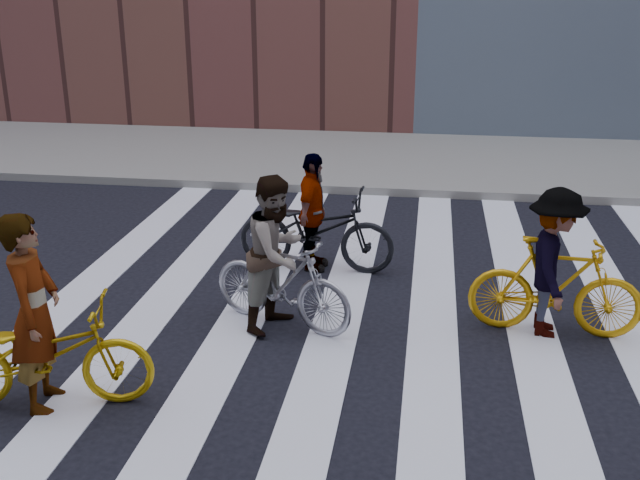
% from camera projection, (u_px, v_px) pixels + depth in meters
% --- Properties ---
extents(ground, '(100.00, 100.00, 0.00)m').
position_uv_depth(ground, '(386.00, 316.00, 8.80)').
color(ground, black).
rests_on(ground, ground).
extents(sidewalk_far, '(100.00, 5.00, 0.15)m').
position_uv_depth(sidewalk_far, '(409.00, 161.00, 15.76)').
color(sidewalk_far, gray).
rests_on(sidewalk_far, ground).
extents(zebra_crosswalk, '(8.25, 10.00, 0.01)m').
position_uv_depth(zebra_crosswalk, '(386.00, 315.00, 8.80)').
color(zebra_crosswalk, white).
rests_on(zebra_crosswalk, ground).
extents(bike_yellow_left, '(2.05, 1.08, 1.03)m').
position_uv_depth(bike_yellow_left, '(45.00, 355.00, 6.84)').
color(bike_yellow_left, '#C4980A').
rests_on(bike_yellow_left, ground).
extents(bike_silver_mid, '(1.85, 1.14, 1.07)m').
position_uv_depth(bike_silver_mid, '(282.00, 282.00, 8.38)').
color(bike_silver_mid, '#9B9CA5').
rests_on(bike_silver_mid, ground).
extents(bike_yellow_right, '(1.90, 0.66, 1.12)m').
position_uv_depth(bike_yellow_right, '(555.00, 287.00, 8.19)').
color(bike_yellow_right, orange).
rests_on(bike_yellow_right, ground).
extents(bike_dark_rear, '(2.17, 0.90, 1.12)m').
position_uv_depth(bike_dark_rear, '(316.00, 230.00, 10.02)').
color(bike_dark_rear, black).
rests_on(bike_dark_rear, ground).
extents(rider_left, '(0.58, 0.76, 1.87)m').
position_uv_depth(rider_left, '(34.00, 312.00, 6.70)').
color(rider_left, slate).
rests_on(rider_left, ground).
extents(rider_mid, '(0.94, 1.05, 1.77)m').
position_uv_depth(rider_mid, '(277.00, 253.00, 8.27)').
color(rider_mid, slate).
rests_on(rider_mid, ground).
extents(rider_right, '(0.70, 1.12, 1.67)m').
position_uv_depth(rider_right, '(553.00, 263.00, 8.11)').
color(rider_right, slate).
rests_on(rider_right, ground).
extents(rider_rear, '(0.46, 0.97, 1.60)m').
position_uv_depth(rider_rear, '(312.00, 212.00, 9.94)').
color(rider_rear, slate).
rests_on(rider_rear, ground).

